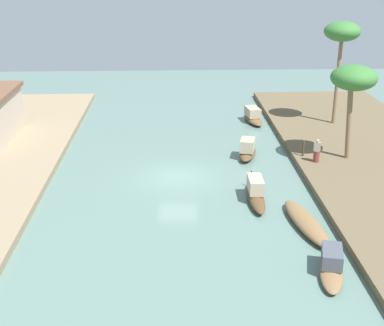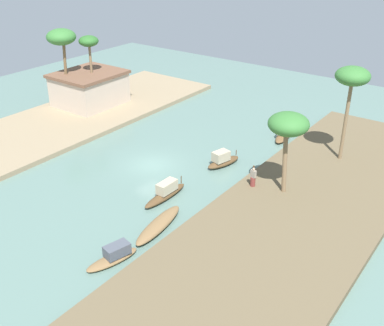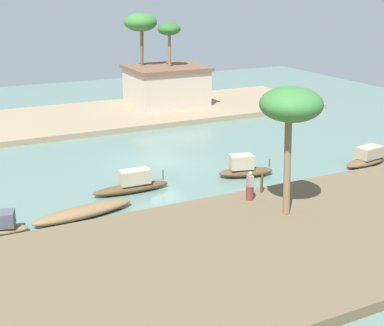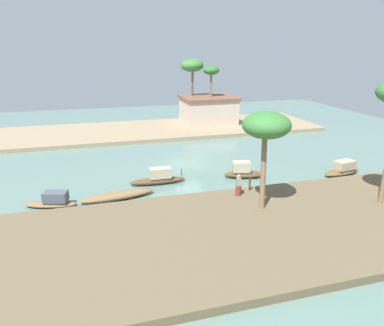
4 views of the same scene
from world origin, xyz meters
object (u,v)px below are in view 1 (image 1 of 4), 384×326
at_px(person_on_near_bank, 317,152).
at_px(sampan_upstream_small, 255,192).
at_px(mooring_post, 303,148).
at_px(palm_tree_left_near, 354,80).
at_px(sampan_near_left_bank, 253,116).
at_px(sampan_midstream, 247,150).
at_px(palm_tree_left_far, 342,34).
at_px(sampan_with_red_awning, 331,265).
at_px(sampan_foreground, 306,222).

bearing_deg(person_on_near_bank, sampan_upstream_small, 56.55).
bearing_deg(sampan_upstream_small, mooring_post, -33.77).
distance_m(sampan_upstream_small, palm_tree_left_near, 10.26).
height_order(sampan_upstream_small, palm_tree_left_near, palm_tree_left_near).
xyz_separation_m(sampan_near_left_bank, sampan_midstream, (-8.40, 1.62, 0.03)).
relative_size(sampan_midstream, person_on_near_bank, 2.29).
bearing_deg(palm_tree_left_near, sampan_upstream_small, 128.49).
bearing_deg(sampan_upstream_small, person_on_near_bank, -43.58).
bearing_deg(palm_tree_left_near, palm_tree_left_far, -10.74).
xyz_separation_m(sampan_with_red_awning, sampan_foreground, (4.30, 0.08, -0.14)).
bearing_deg(sampan_midstream, sampan_foreground, -157.29).
height_order(sampan_midstream, palm_tree_left_far, palm_tree_left_far).
bearing_deg(person_on_near_bank, palm_tree_left_far, -101.77).
distance_m(sampan_near_left_bank, person_on_near_bank, 10.99).
height_order(sampan_with_red_awning, person_on_near_bank, person_on_near_bank).
bearing_deg(palm_tree_left_near, person_on_near_bank, 107.61).
xyz_separation_m(palm_tree_left_near, palm_tree_left_far, (7.99, -1.51, 1.79)).
height_order(sampan_with_red_awning, sampan_foreground, sampan_with_red_awning).
height_order(person_on_near_bank, palm_tree_left_near, palm_tree_left_near).
xyz_separation_m(person_on_near_bank, mooring_post, (1.14, 0.61, -0.11)).
height_order(sampan_with_red_awning, sampan_near_left_bank, sampan_near_left_bank).
bearing_deg(palm_tree_left_near, sampan_near_left_bank, 25.48).
height_order(sampan_near_left_bank, palm_tree_left_near, palm_tree_left_near).
distance_m(sampan_midstream, palm_tree_left_near, 8.40).
relative_size(sampan_upstream_small, palm_tree_left_far, 0.55).
bearing_deg(palm_tree_left_far, sampan_upstream_small, 148.03).
distance_m(sampan_foreground, sampan_upstream_small, 3.97).
xyz_separation_m(sampan_foreground, person_on_near_bank, (8.15, -2.62, 0.83)).
distance_m(sampan_near_left_bank, sampan_midstream, 8.55).
bearing_deg(mooring_post, sampan_with_red_awning, 171.90).
relative_size(sampan_with_red_awning, person_on_near_bank, 2.33).
distance_m(sampan_with_red_awning, sampan_near_left_bank, 23.12).
xyz_separation_m(sampan_foreground, mooring_post, (9.29, -2.01, 0.72)).
xyz_separation_m(sampan_with_red_awning, palm_tree_left_far, (21.13, -6.21, 7.13)).
bearing_deg(sampan_foreground, mooring_post, -20.82).
relative_size(sampan_with_red_awning, palm_tree_left_near, 0.58).
xyz_separation_m(sampan_midstream, person_on_near_bank, (-2.26, -4.22, 0.59)).
height_order(sampan_upstream_small, mooring_post, mooring_post).
bearing_deg(sampan_near_left_bank, sampan_upstream_small, 163.56).
distance_m(sampan_midstream, sampan_upstream_small, 7.07).
height_order(sampan_with_red_awning, sampan_midstream, sampan_midstream).
distance_m(sampan_with_red_awning, palm_tree_left_far, 23.15).
height_order(person_on_near_bank, mooring_post, person_on_near_bank).
distance_m(sampan_with_red_awning, person_on_near_bank, 12.73).
relative_size(sampan_midstream, palm_tree_left_far, 0.44).
height_order(sampan_foreground, person_on_near_bank, person_on_near_bank).
bearing_deg(sampan_near_left_bank, palm_tree_left_far, -116.16).
height_order(sampan_foreground, sampan_upstream_small, sampan_upstream_small).
height_order(sampan_with_red_awning, palm_tree_left_near, palm_tree_left_near).
height_order(sampan_upstream_small, person_on_near_bank, person_on_near_bank).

